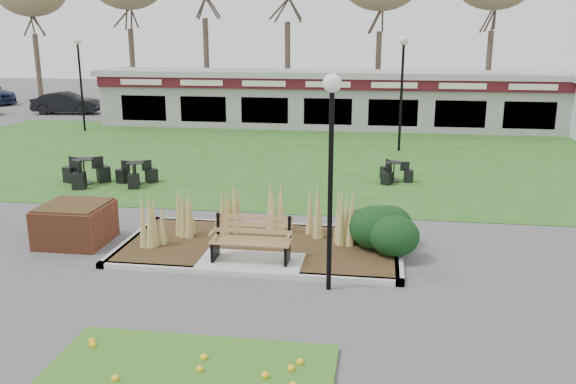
# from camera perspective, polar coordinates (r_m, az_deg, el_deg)

# --- Properties ---
(ground) EXTENTS (100.00, 100.00, 0.00)m
(ground) POSITION_cam_1_polar(r_m,az_deg,el_deg) (12.96, -3.61, -7.17)
(ground) COLOR #515154
(ground) RESTS_ON ground
(lawn) EXTENTS (34.00, 16.00, 0.02)m
(lawn) POSITION_cam_1_polar(r_m,az_deg,el_deg) (24.36, 2.35, 3.32)
(lawn) COLOR #2C571B
(lawn) RESTS_ON ground
(planting_bed) EXTENTS (6.75, 3.40, 1.27)m
(planting_bed) POSITION_cam_1_polar(r_m,az_deg,el_deg) (13.89, 2.71, -4.01)
(planting_bed) COLOR #362715
(planting_bed) RESTS_ON ground
(park_bench) EXTENTS (1.70, 0.66, 0.93)m
(park_bench) POSITION_cam_1_polar(r_m,az_deg,el_deg) (12.98, -3.42, -4.36)
(park_bench) COLOR olive
(park_bench) RESTS_ON ground
(brick_planter) EXTENTS (1.50, 1.50, 0.95)m
(brick_planter) POSITION_cam_1_polar(r_m,az_deg,el_deg) (15.17, -19.29, -2.79)
(brick_planter) COLOR brown
(brick_planter) RESTS_ON ground
(food_pavilion) EXTENTS (24.60, 3.40, 2.90)m
(food_pavilion) POSITION_cam_1_polar(r_m,az_deg,el_deg) (31.98, 3.99, 8.69)
(food_pavilion) COLOR gray
(food_pavilion) RESTS_ON ground
(lamp_post_near_right) EXTENTS (0.34, 0.34, 4.12)m
(lamp_post_near_right) POSITION_cam_1_polar(r_m,az_deg,el_deg) (11.12, 4.07, 5.26)
(lamp_post_near_right) COLOR black
(lamp_post_near_right) RESTS_ON ground
(lamp_post_mid_right) EXTENTS (0.39, 0.39, 4.72)m
(lamp_post_mid_right) POSITION_cam_1_polar(r_m,az_deg,el_deg) (25.59, 10.68, 11.38)
(lamp_post_mid_right) COLOR black
(lamp_post_mid_right) RESTS_ON ground
(lamp_post_far_left) EXTENTS (0.38, 0.38, 4.62)m
(lamp_post_far_left) POSITION_cam_1_polar(r_m,az_deg,el_deg) (32.09, -18.95, 11.36)
(lamp_post_far_left) COLOR black
(lamp_post_far_left) RESTS_ON ground
(bistro_set_a) EXTENTS (1.56, 1.50, 0.84)m
(bistro_set_a) POSITION_cam_1_polar(r_m,az_deg,el_deg) (20.90, -18.50, 1.46)
(bistro_set_a) COLOR black
(bistro_set_a) RESTS_ON ground
(bistro_set_b) EXTENTS (1.34, 1.33, 0.73)m
(bistro_set_b) POSITION_cam_1_polar(r_m,az_deg,el_deg) (20.41, -14.03, 1.37)
(bistro_set_b) COLOR black
(bistro_set_b) RESTS_ON ground
(bistro_set_c) EXTENTS (1.10, 1.24, 0.66)m
(bistro_set_c) POSITION_cam_1_polar(r_m,az_deg,el_deg) (20.48, 9.86, 1.57)
(bistro_set_c) COLOR black
(bistro_set_c) RESTS_ON ground
(car_black) EXTENTS (4.14, 1.84, 1.32)m
(car_black) POSITION_cam_1_polar(r_m,az_deg,el_deg) (39.70, -20.00, 7.84)
(car_black) COLOR black
(car_black) RESTS_ON ground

